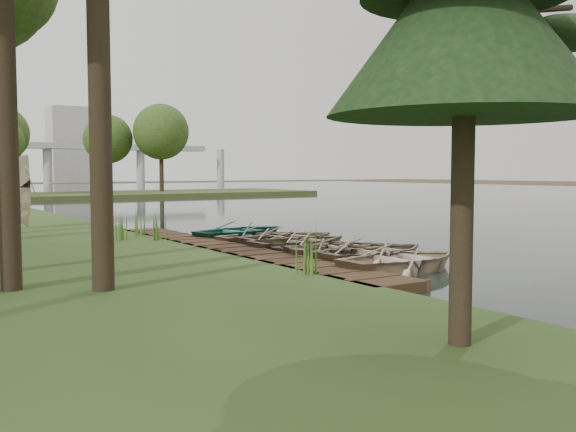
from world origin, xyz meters
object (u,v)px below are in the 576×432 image
rowboat_1 (374,249)px  rowboat_2 (346,246)px  boardwalk (230,252)px  stored_rowboat (26,221)px  rowboat_0 (404,257)px

rowboat_1 → rowboat_2: bearing=2.9°
boardwalk → stored_rowboat: (-4.00, 11.03, 0.47)m
rowboat_1 → stored_rowboat: (-6.74, 14.89, 0.16)m
boardwalk → rowboat_1: bearing=-54.6°
boardwalk → rowboat_2: (2.62, -2.71, 0.29)m
boardwalk → rowboat_2: bearing=-46.0°
stored_rowboat → rowboat_1: bearing=-156.7°
rowboat_0 → rowboat_2: rowboat_0 is taller
rowboat_0 → stored_rowboat: bearing=19.6°
rowboat_0 → rowboat_1: rowboat_1 is taller
rowboat_2 → stored_rowboat: size_ratio=1.21×
rowboat_0 → rowboat_1: size_ratio=0.99×
rowboat_0 → rowboat_2: bearing=-7.2°
boardwalk → rowboat_0: bearing=-67.4°
boardwalk → rowboat_0: (2.32, -5.56, 0.31)m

